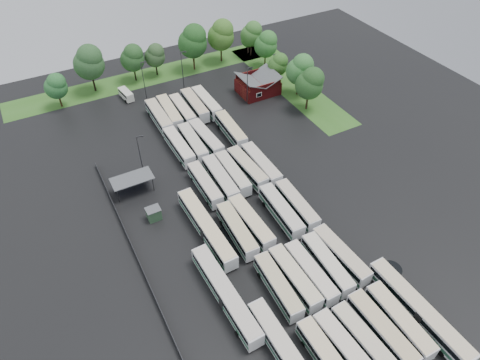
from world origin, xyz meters
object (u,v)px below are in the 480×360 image
artic_bus_west_a (288,357)px  minibus (126,94)px  artic_bus_east (418,311)px  brick_building (258,86)px

artic_bus_west_a → minibus: 79.35m
artic_bus_west_a → artic_bus_east: bearing=-9.6°
minibus → brick_building: bearing=-31.6°
brick_building → minibus: bearing=156.7°
brick_building → artic_bus_west_a: size_ratio=0.55×
brick_building → minibus: 34.81m
artic_bus_east → artic_bus_west_a: bearing=169.6°
artic_bus_west_a → minibus: (1.14, 79.34, -0.59)m
minibus → artic_bus_east: bearing=-84.5°
brick_building → artic_bus_west_a: brick_building is taller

